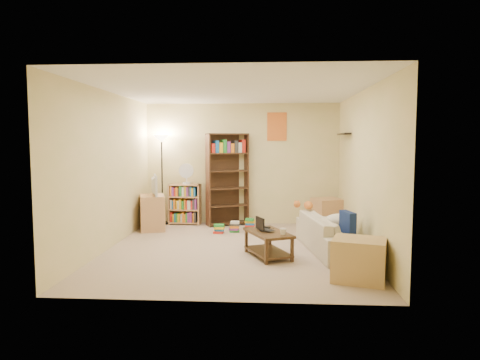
% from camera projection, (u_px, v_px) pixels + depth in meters
% --- Properties ---
extents(room, '(4.50, 4.54, 2.52)m').
position_uv_depth(room, '(234.00, 147.00, 6.66)').
color(room, '#C0AA90').
rests_on(room, ground).
extents(sofa, '(2.10, 1.31, 0.55)m').
position_uv_depth(sofa, '(333.00, 234.00, 6.67)').
color(sofa, beige).
rests_on(sofa, ground).
extents(navy_pillow, '(0.20, 0.38, 0.32)m').
position_uv_depth(navy_pillow, '(348.00, 223.00, 6.26)').
color(navy_pillow, navy).
rests_on(navy_pillow, sofa).
extents(cream_blanket, '(0.51, 0.36, 0.22)m').
position_uv_depth(cream_blanket, '(340.00, 221.00, 6.71)').
color(cream_blanket, white).
rests_on(cream_blanket, sofa).
extents(tabby_cat, '(0.44, 0.20, 0.15)m').
position_uv_depth(tabby_cat, '(306.00, 205.00, 7.34)').
color(tabby_cat, orange).
rests_on(tabby_cat, sofa).
extents(coffee_table, '(0.78, 0.97, 0.38)m').
position_uv_depth(coffee_table, '(268.00, 241.00, 6.33)').
color(coffee_table, '#422D19').
rests_on(coffee_table, ground).
extents(laptop, '(0.55, 0.55, 0.03)m').
position_uv_depth(laptop, '(267.00, 230.00, 6.40)').
color(laptop, black).
rests_on(laptop, coffee_table).
extents(laptop_screen, '(0.13, 0.26, 0.19)m').
position_uv_depth(laptop_screen, '(260.00, 224.00, 6.35)').
color(laptop_screen, white).
rests_on(laptop_screen, laptop).
extents(mug, '(0.17, 0.17, 0.09)m').
position_uv_depth(mug, '(283.00, 232.00, 6.10)').
color(mug, white).
rests_on(mug, coffee_table).
extents(tv_remote, '(0.14, 0.14, 0.02)m').
position_uv_depth(tv_remote, '(266.00, 227.00, 6.62)').
color(tv_remote, black).
rests_on(tv_remote, coffee_table).
extents(tv_stand, '(0.62, 0.74, 0.68)m').
position_uv_depth(tv_stand, '(152.00, 213.00, 8.30)').
color(tv_stand, tan).
rests_on(tv_stand, ground).
extents(television, '(0.73, 0.48, 0.39)m').
position_uv_depth(television, '(152.00, 185.00, 8.25)').
color(television, black).
rests_on(television, tv_stand).
extents(tall_bookshelf, '(0.89, 0.60, 1.88)m').
position_uv_depth(tall_bookshelf, '(227.00, 177.00, 8.73)').
color(tall_bookshelf, '#44261A').
rests_on(tall_bookshelf, ground).
extents(short_bookshelf, '(0.67, 0.30, 0.84)m').
position_uv_depth(short_bookshelf, '(185.00, 204.00, 8.87)').
color(short_bookshelf, tan).
rests_on(short_bookshelf, ground).
extents(desk_fan, '(0.30, 0.17, 0.43)m').
position_uv_depth(desk_fan, '(186.00, 173.00, 8.76)').
color(desk_fan, white).
rests_on(desk_fan, short_bookshelf).
extents(floor_lamp, '(0.31, 0.31, 1.85)m').
position_uv_depth(floor_lamp, '(162.00, 153.00, 8.80)').
color(floor_lamp, black).
rests_on(floor_lamp, ground).
extents(side_table, '(0.66, 0.66, 0.59)m').
position_uv_depth(side_table, '(328.00, 213.00, 8.44)').
color(side_table, tan).
rests_on(side_table, ground).
extents(end_cabinet, '(0.75, 0.68, 0.52)m').
position_uv_depth(end_cabinet, '(359.00, 260.00, 5.24)').
color(end_cabinet, tan).
rests_on(end_cabinet, ground).
extents(book_stacks, '(0.77, 0.39, 0.24)m').
position_uv_depth(book_stacks, '(236.00, 226.00, 8.10)').
color(book_stacks, red).
rests_on(book_stacks, ground).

